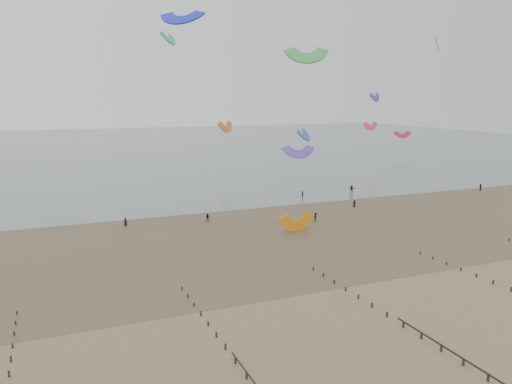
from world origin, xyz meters
The scene contains 6 objects.
ground centered at (0.00, 0.00, 0.00)m, with size 500.00×500.00×0.00m, color brown.
sea_and_shore centered at (-4.08, 34.40, 0.01)m, with size 500.00×665.00×0.03m.
kitesurfer_lead centered at (-15.87, 44.62, 0.91)m, with size 0.66×0.43×1.81m, color black.
kitesurfers centered at (25.30, 48.68, 0.87)m, with size 141.86×23.09×1.87m.
grounded_kite centered at (11.15, 30.69, 0.00)m, with size 6.09×3.19×4.64m, color orange, non-canonical shape.
kites_airborne centered at (-14.44, 89.85, 22.23)m, with size 248.50×122.67×42.45m.
Camera 1 is at (-27.72, -43.77, 22.68)m, focal length 35.00 mm.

